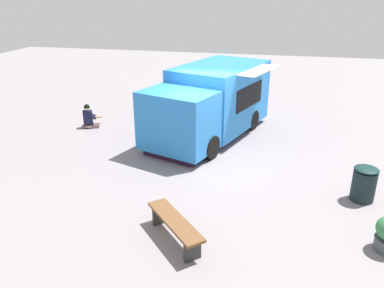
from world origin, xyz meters
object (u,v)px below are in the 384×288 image
(trash_bin, at_px, (364,183))
(food_truck, at_px, (210,104))
(person_customer, at_px, (89,118))
(planter_flowering_near, at_px, (172,96))
(plaza_bench, at_px, (175,225))

(trash_bin, bearing_deg, food_truck, 141.16)
(person_customer, xyz_separation_m, trash_bin, (8.88, -3.33, 0.10))
(planter_flowering_near, xyz_separation_m, plaza_bench, (2.77, -9.61, -0.00))
(person_customer, height_order, trash_bin, person_customer)
(plaza_bench, xyz_separation_m, trash_bin, (3.97, 2.58, 0.07))
(food_truck, relative_size, planter_flowering_near, 7.92)
(person_customer, xyz_separation_m, planter_flowering_near, (2.14, 3.70, 0.03))
(person_customer, xyz_separation_m, plaza_bench, (4.91, -5.91, 0.02))
(food_truck, height_order, person_customer, food_truck)
(plaza_bench, bearing_deg, trash_bin, 32.97)
(trash_bin, bearing_deg, plaza_bench, -147.03)
(person_customer, bearing_deg, trash_bin, -20.57)
(trash_bin, bearing_deg, planter_flowering_near, 133.81)
(plaza_bench, bearing_deg, person_customer, 129.70)
(person_customer, bearing_deg, planter_flowering_near, 59.94)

